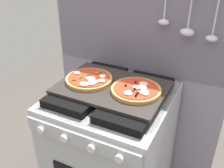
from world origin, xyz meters
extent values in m
cube|color=gray|center=(0.00, 0.34, 0.78)|extent=(1.10, 0.03, 1.55)
cube|color=slate|center=(0.00, 0.32, 1.15)|extent=(1.08, 0.00, 0.56)
cylinder|color=silver|center=(0.16, 0.29, 1.29)|extent=(0.01, 0.01, 0.17)
ellipsoid|color=silver|center=(0.16, 0.29, 1.19)|extent=(0.06, 0.05, 0.03)
cylinder|color=silver|center=(0.28, 0.29, 1.28)|extent=(0.01, 0.01, 0.20)
ellipsoid|color=silver|center=(0.28, 0.29, 1.15)|extent=(0.07, 0.06, 0.04)
cylinder|color=silver|center=(0.40, 0.29, 1.27)|extent=(0.01, 0.01, 0.22)
ellipsoid|color=silver|center=(0.40, 0.29, 1.14)|extent=(0.06, 0.05, 0.03)
cube|color=#B7BABF|center=(0.00, 0.00, 0.43)|extent=(0.60, 0.60, 0.86)
cube|color=black|center=(0.00, 0.00, 0.85)|extent=(0.59, 0.59, 0.01)
cube|color=black|center=(-0.14, 0.00, 0.88)|extent=(0.24, 0.51, 0.04)
cube|color=black|center=(0.14, 0.00, 0.88)|extent=(0.24, 0.51, 0.04)
cube|color=#B7BABF|center=(0.00, -0.31, 0.80)|extent=(0.58, 0.02, 0.07)
cylinder|color=silver|center=(-0.20, -0.33, 0.80)|extent=(0.04, 0.02, 0.04)
cylinder|color=silver|center=(-0.07, -0.33, 0.80)|extent=(0.04, 0.02, 0.04)
cylinder|color=silver|center=(0.07, -0.33, 0.80)|extent=(0.04, 0.02, 0.04)
cylinder|color=silver|center=(0.20, -0.33, 0.80)|extent=(0.04, 0.02, 0.04)
cube|color=#2D2826|center=(0.00, 0.00, 0.91)|extent=(0.54, 0.38, 0.02)
cylinder|color=#C18947|center=(-0.13, -0.01, 0.93)|extent=(0.25, 0.25, 0.02)
cylinder|color=red|center=(-0.13, -0.01, 0.94)|extent=(0.22, 0.22, 0.00)
ellipsoid|color=beige|center=(-0.11, -0.02, 0.94)|extent=(0.03, 0.03, 0.01)
ellipsoid|color=beige|center=(-0.21, 0.00, 0.94)|extent=(0.04, 0.03, 0.01)
ellipsoid|color=beige|center=(-0.12, -0.02, 0.94)|extent=(0.04, 0.03, 0.01)
ellipsoid|color=beige|center=(-0.10, -0.04, 0.94)|extent=(0.03, 0.03, 0.01)
ellipsoid|color=beige|center=(-0.07, 0.03, 0.94)|extent=(0.04, 0.04, 0.01)
ellipsoid|color=beige|center=(-0.09, -0.06, 0.94)|extent=(0.05, 0.05, 0.01)
ellipsoid|color=beige|center=(-0.11, -0.09, 0.94)|extent=(0.05, 0.04, 0.01)
ellipsoid|color=beige|center=(-0.05, -0.02, 0.94)|extent=(0.04, 0.03, 0.01)
ellipsoid|color=beige|center=(-0.08, -0.04, 0.94)|extent=(0.03, 0.03, 0.01)
cube|color=#19721E|center=(-0.18, -0.07, 0.94)|extent=(0.02, 0.02, 0.00)
cube|color=red|center=(-0.08, 0.01, 0.94)|extent=(0.02, 0.02, 0.00)
cube|color=#19721E|center=(-0.10, 0.06, 0.94)|extent=(0.02, 0.02, 0.00)
cube|color=red|center=(-0.10, -0.08, 0.94)|extent=(0.01, 0.02, 0.00)
cube|color=#19721E|center=(-0.16, -0.03, 0.94)|extent=(0.01, 0.02, 0.00)
cube|color=gold|center=(-0.12, -0.02, 0.94)|extent=(0.03, 0.02, 0.00)
cube|color=gold|center=(-0.12, 0.05, 0.94)|extent=(0.02, 0.02, 0.00)
cube|color=#19721E|center=(-0.14, 0.01, 0.94)|extent=(0.02, 0.02, 0.00)
cylinder|color=#C18947|center=(0.13, 0.00, 0.93)|extent=(0.25, 0.25, 0.02)
cylinder|color=red|center=(0.13, 0.00, 0.94)|extent=(0.22, 0.22, 0.00)
ellipsoid|color=beige|center=(0.16, 0.01, 0.94)|extent=(0.04, 0.04, 0.01)
ellipsoid|color=beige|center=(0.15, 0.05, 0.94)|extent=(0.05, 0.05, 0.01)
ellipsoid|color=beige|center=(0.19, -0.04, 0.94)|extent=(0.04, 0.03, 0.01)
ellipsoid|color=beige|center=(0.13, 0.00, 0.94)|extent=(0.04, 0.04, 0.01)
ellipsoid|color=beige|center=(0.12, -0.07, 0.94)|extent=(0.04, 0.04, 0.01)
ellipsoid|color=beige|center=(0.18, -0.03, 0.94)|extent=(0.05, 0.05, 0.01)
sphere|color=black|center=(0.08, -0.01, 0.94)|extent=(0.01, 0.01, 0.01)
sphere|color=black|center=(0.13, -0.05, 0.94)|extent=(0.01, 0.01, 0.01)
sphere|color=black|center=(0.11, 0.04, 0.94)|extent=(0.01, 0.01, 0.01)
sphere|color=black|center=(0.13, -0.02, 0.94)|extent=(0.01, 0.01, 0.01)
sphere|color=black|center=(0.16, -0.08, 0.94)|extent=(0.01, 0.01, 0.01)
sphere|color=black|center=(0.16, -0.06, 0.94)|extent=(0.01, 0.01, 0.01)
sphere|color=black|center=(0.16, -0.05, 0.94)|extent=(0.01, 0.01, 0.01)
camera|label=1|loc=(0.51, -1.02, 1.56)|focal=41.29mm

